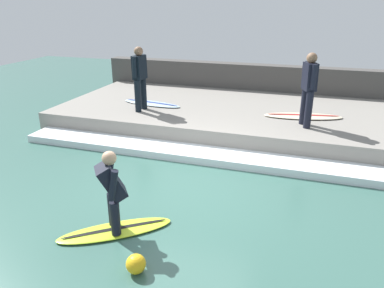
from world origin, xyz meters
TOP-DOWN VIEW (x-y plane):
  - ground_plane at (0.00, 0.00)m, footprint 28.00×28.00m
  - concrete_ledge at (4.04, 0.00)m, footprint 4.40×9.51m
  - back_wall at (6.49, 0.00)m, footprint 0.50×9.99m
  - wave_foam_crest at (1.44, 0.00)m, footprint 0.78×9.03m
  - surfboard_riding at (-1.73, 0.52)m, footprint 1.43×1.69m
  - surfer_riding at (-1.73, 0.52)m, footprint 0.54×0.56m
  - surfer_waiting_near at (2.94, 2.26)m, footprint 0.57×0.29m
  - surfboard_waiting_near at (3.58, 2.23)m, footprint 0.74×1.87m
  - surfer_waiting_far at (2.93, -2.04)m, footprint 0.55×0.38m
  - surfboard_waiting_far at (3.64, -1.97)m, footprint 0.99×2.05m
  - marker_buoy at (-2.46, -0.19)m, footprint 0.27×0.27m

SIDE VIEW (x-z plane):
  - ground_plane at x=0.00m, z-range 0.00..0.00m
  - surfboard_riding at x=-1.73m, z-range 0.00..0.06m
  - wave_foam_crest at x=1.44m, z-range 0.00..0.17m
  - marker_buoy at x=-2.46m, z-range 0.00..0.27m
  - concrete_ledge at x=4.04m, z-range 0.00..0.52m
  - surfboard_waiting_near at x=3.58m, z-range 0.52..0.58m
  - surfboard_waiting_far at x=3.64m, z-range 0.52..0.58m
  - back_wall at x=6.49m, z-range 0.00..1.34m
  - surfer_riding at x=-1.73m, z-range 0.13..1.41m
  - surfer_waiting_near at x=2.94m, z-range 0.62..2.32m
  - surfer_waiting_far at x=2.93m, z-range 0.63..2.35m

